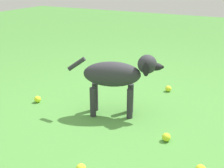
{
  "coord_description": "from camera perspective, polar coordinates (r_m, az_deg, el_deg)",
  "views": [
    {
      "loc": [
        0.94,
        -2.08,
        1.21
      ],
      "look_at": [
        -0.22,
        0.08,
        0.29
      ],
      "focal_mm": 47.87,
      "sensor_mm": 36.0,
      "label": 1
    }
  ],
  "objects": [
    {
      "name": "ground",
      "position": [
        2.59,
        3.5,
        -7.36
      ],
      "size": [
        14.0,
        14.0,
        0.0
      ],
      "primitive_type": "plane",
      "color": "#478438"
    },
    {
      "name": "dog",
      "position": [
        2.59,
        1.07,
        1.66
      ],
      "size": [
        0.78,
        0.4,
        0.56
      ],
      "rotation": [
        0.0,
        0.0,
        0.39
      ],
      "color": "#2D2D33",
      "rests_on": "ground"
    },
    {
      "name": "tennis_ball_0",
      "position": [
        3.04,
        -14.03,
        -2.83
      ],
      "size": [
        0.07,
        0.07,
        0.07
      ],
      "primitive_type": "sphere",
      "color": "#CAE129",
      "rests_on": "ground"
    },
    {
      "name": "tennis_ball_1",
      "position": [
        3.27,
        10.71,
        -0.86
      ],
      "size": [
        0.07,
        0.07,
        0.07
      ],
      "primitive_type": "sphere",
      "color": "yellow",
      "rests_on": "ground"
    },
    {
      "name": "tennis_ball_3",
      "position": [
        2.34,
        10.35,
        -9.96
      ],
      "size": [
        0.07,
        0.07,
        0.07
      ],
      "primitive_type": "sphere",
      "color": "#C1DC2B",
      "rests_on": "ground"
    }
  ]
}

